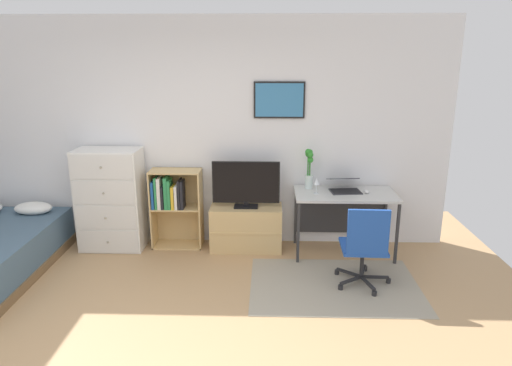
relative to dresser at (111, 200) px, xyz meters
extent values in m
plane|color=tan|center=(0.95, -2.15, -0.60)|extent=(7.20, 7.20, 0.00)
cube|color=white|center=(0.95, 0.28, 0.75)|extent=(6.12, 0.06, 2.70)
cube|color=black|center=(1.98, 0.23, 1.15)|extent=(0.59, 0.02, 0.42)
cube|color=teal|center=(1.98, 0.22, 1.15)|extent=(0.55, 0.01, 0.38)
cube|color=#9E937F|center=(2.55, -0.90, -0.60)|extent=(1.70, 1.20, 0.01)
ellipsoid|color=white|center=(-0.92, -0.05, -0.10)|extent=(0.45, 0.29, 0.14)
cube|color=white|center=(0.00, 0.01, 0.00)|extent=(0.75, 0.42, 1.21)
cube|color=silver|center=(0.00, -0.21, -0.45)|extent=(0.71, 0.01, 0.28)
sphere|color=#A59E8C|center=(0.00, -0.23, -0.45)|extent=(0.03, 0.03, 0.03)
cube|color=silver|center=(0.00, -0.21, -0.15)|extent=(0.71, 0.01, 0.28)
sphere|color=#A59E8C|center=(0.00, -0.23, -0.15)|extent=(0.03, 0.03, 0.03)
cube|color=silver|center=(0.00, -0.21, 0.15)|extent=(0.71, 0.01, 0.28)
sphere|color=#A59E8C|center=(0.00, -0.23, 0.15)|extent=(0.03, 0.03, 0.03)
cube|color=silver|center=(0.00, -0.21, 0.45)|extent=(0.71, 0.01, 0.28)
sphere|color=#A59E8C|center=(0.00, -0.23, 0.45)|extent=(0.03, 0.03, 0.03)
cube|color=tan|center=(0.48, 0.07, -0.13)|extent=(0.02, 0.30, 0.95)
cube|color=tan|center=(1.06, 0.07, -0.13)|extent=(0.02, 0.30, 0.95)
cube|color=tan|center=(0.77, 0.07, -0.60)|extent=(0.60, 0.30, 0.02)
cube|color=tan|center=(0.77, 0.07, -0.11)|extent=(0.56, 0.30, 0.02)
cube|color=tan|center=(0.77, 0.07, 0.34)|extent=(0.56, 0.30, 0.02)
cube|color=tan|center=(0.77, 0.21, -0.13)|extent=(0.60, 0.01, 0.95)
cube|color=#1E519E|center=(0.51, 0.01, 0.06)|extent=(0.03, 0.17, 0.33)
cube|color=#2D8C4C|center=(0.55, 0.01, 0.09)|extent=(0.03, 0.18, 0.38)
cube|color=white|center=(0.59, 0.01, 0.09)|extent=(0.04, 0.18, 0.37)
cube|color=black|center=(0.62, 0.03, 0.04)|extent=(0.03, 0.21, 0.27)
cube|color=#2D8C4C|center=(0.67, 0.03, 0.09)|extent=(0.04, 0.20, 0.38)
cube|color=#2D8C4C|center=(0.70, 0.02, 0.07)|extent=(0.03, 0.20, 0.35)
cube|color=gold|center=(0.74, 0.02, 0.04)|extent=(0.03, 0.19, 0.27)
cube|color=white|center=(0.78, 0.03, 0.04)|extent=(0.03, 0.20, 0.28)
cube|color=black|center=(0.82, 0.03, 0.07)|extent=(0.02, 0.20, 0.35)
cube|color=black|center=(0.86, 0.02, 0.07)|extent=(0.03, 0.19, 0.34)
cube|color=tan|center=(1.61, 0.02, -0.34)|extent=(0.84, 0.40, 0.53)
cube|color=tan|center=(1.61, -0.19, -0.34)|extent=(0.84, 0.01, 0.02)
cube|color=black|center=(1.61, 0.00, -0.07)|extent=(0.28, 0.16, 0.02)
cube|color=black|center=(1.61, 0.00, -0.03)|extent=(0.06, 0.04, 0.05)
cube|color=black|center=(1.61, 0.00, 0.23)|extent=(0.79, 0.02, 0.50)
cube|color=black|center=(1.61, -0.02, 0.23)|extent=(0.76, 0.01, 0.47)
cube|color=silver|center=(2.75, -0.09, 0.12)|extent=(1.15, 0.61, 0.03)
cube|color=#2D2D30|center=(2.20, -0.37, -0.25)|extent=(0.03, 0.03, 0.71)
cube|color=#2D2D30|center=(3.29, -0.37, -0.25)|extent=(0.03, 0.03, 0.71)
cube|color=#2D2D30|center=(2.20, 0.19, -0.25)|extent=(0.03, 0.03, 0.71)
cube|color=#2D2D30|center=(3.29, 0.19, -0.25)|extent=(0.03, 0.03, 0.71)
cube|color=#2D2D30|center=(2.75, 0.21, -0.21)|extent=(1.09, 0.02, 0.50)
cylinder|color=#232326|center=(3.11, -0.83, -0.58)|extent=(0.05, 0.05, 0.05)
cube|color=#232326|center=(2.97, -0.83, -0.54)|extent=(0.28, 0.04, 0.02)
cylinder|color=#232326|center=(2.92, -0.56, -0.58)|extent=(0.05, 0.05, 0.05)
cube|color=#232326|center=(2.87, -0.69, -0.54)|extent=(0.12, 0.27, 0.02)
cylinder|color=#232326|center=(2.61, -0.65, -0.58)|extent=(0.05, 0.05, 0.05)
cube|color=#232326|center=(2.72, -0.74, -0.54)|extent=(0.24, 0.19, 0.02)
cylinder|color=#232326|center=(2.60, -0.98, -0.58)|extent=(0.05, 0.05, 0.05)
cube|color=#232326|center=(2.71, -0.90, -0.54)|extent=(0.25, 0.18, 0.02)
cylinder|color=#232326|center=(2.91, -1.09, -0.58)|extent=(0.05, 0.05, 0.05)
cube|color=#232326|center=(2.87, -0.96, -0.54)|extent=(0.11, 0.28, 0.02)
cylinder|color=#232326|center=(2.83, -0.83, -0.37)|extent=(0.04, 0.04, 0.30)
cube|color=#1E479E|center=(2.83, -0.83, -0.21)|extent=(0.45, 0.45, 0.03)
cube|color=#1E479E|center=(2.82, -1.02, 0.03)|extent=(0.40, 0.05, 0.45)
cube|color=#333338|center=(2.75, -0.05, 0.14)|extent=(0.37, 0.27, 0.01)
cube|color=black|center=(2.75, -0.06, 0.15)|extent=(0.34, 0.24, 0.00)
cube|color=#333338|center=(2.74, 0.09, 0.25)|extent=(0.36, 0.25, 0.07)
cube|color=#234C5B|center=(2.74, 0.09, 0.26)|extent=(0.34, 0.23, 0.06)
ellipsoid|color=silver|center=(2.99, -0.08, 0.15)|extent=(0.06, 0.10, 0.03)
cylinder|color=silver|center=(2.34, 0.08, 0.22)|extent=(0.09, 0.09, 0.16)
cylinder|color=#3D8438|center=(2.35, 0.08, 0.33)|extent=(0.01, 0.01, 0.30)
sphere|color=#308B2C|center=(2.35, 0.08, 0.48)|extent=(0.07, 0.07, 0.07)
cylinder|color=#3D8438|center=(2.34, 0.09, 0.38)|extent=(0.01, 0.01, 0.39)
sphere|color=#308B2C|center=(2.34, 0.09, 0.57)|extent=(0.07, 0.07, 0.07)
cylinder|color=#3D8438|center=(2.33, 0.10, 0.36)|extent=(0.01, 0.01, 0.36)
sphere|color=#308B2C|center=(2.33, 0.10, 0.54)|extent=(0.07, 0.07, 0.07)
cylinder|color=#3D8438|center=(2.32, 0.08, 0.38)|extent=(0.01, 0.01, 0.39)
sphere|color=#308B2C|center=(2.32, 0.08, 0.58)|extent=(0.07, 0.07, 0.07)
cylinder|color=#3D8438|center=(2.35, 0.07, 0.36)|extent=(0.01, 0.01, 0.36)
sphere|color=#308B2C|center=(2.35, 0.07, 0.54)|extent=(0.07, 0.07, 0.07)
cylinder|color=silver|center=(2.41, -0.12, 0.14)|extent=(0.06, 0.06, 0.01)
cylinder|color=silver|center=(2.41, -0.12, 0.19)|extent=(0.01, 0.01, 0.10)
cone|color=silver|center=(2.41, -0.12, 0.28)|extent=(0.07, 0.07, 0.07)
camera|label=1|loc=(1.88, -5.11, 1.66)|focal=32.12mm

